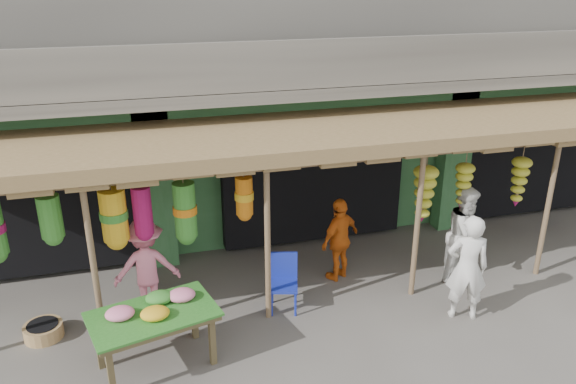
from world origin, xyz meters
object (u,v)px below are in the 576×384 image
object	(u,v)px
flower_table	(154,315)
person_shopper	(146,267)
person_front	(467,268)
person_vendor	(340,239)
blue_chair	(284,279)
person_right	(465,234)

from	to	relation	value
flower_table	person_shopper	size ratio (longest dim) A/B	1.16
person_front	person_vendor	xyz separation A→B (m)	(-1.46, 1.66, -0.11)
person_vendor	flower_table	bearing A→B (deg)	-4.37
person_shopper	blue_chair	bearing A→B (deg)	166.87
person_vendor	person_shopper	bearing A→B (deg)	-27.04
flower_table	person_right	distance (m)	5.44
flower_table	person_shopper	distance (m)	1.39
person_vendor	person_shopper	distance (m)	3.30
person_right	person_shopper	distance (m)	5.41
flower_table	person_right	world-z (taller)	person_right
person_shopper	person_front	bearing A→B (deg)	161.98
blue_chair	person_front	world-z (taller)	person_front
flower_table	person_right	xyz separation A→B (m)	(5.35, 0.94, 0.06)
blue_chair	person_right	world-z (taller)	person_right
blue_chair	person_vendor	size ratio (longest dim) A/B	0.61
flower_table	blue_chair	world-z (taller)	flower_table
person_right	person_vendor	xyz separation A→B (m)	(-2.09, 0.60, -0.10)
blue_chair	person_right	size ratio (longest dim) A/B	0.54
person_vendor	blue_chair	bearing A→B (deg)	-1.90
person_vendor	person_shopper	size ratio (longest dim) A/B	0.95
flower_table	blue_chair	size ratio (longest dim) A/B	1.99
flower_table	person_vendor	xyz separation A→B (m)	(3.26, 1.54, -0.05)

